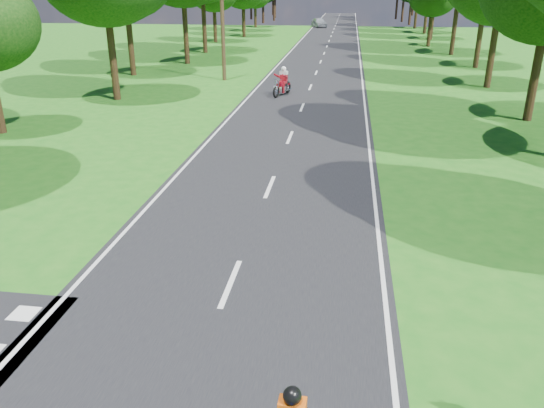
# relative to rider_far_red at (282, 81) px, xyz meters

# --- Properties ---
(ground) EXTENTS (160.00, 160.00, 0.00)m
(ground) POSITION_rel_rider_far_red_xyz_m (1.45, -23.12, -0.84)
(ground) COLOR #1C6116
(ground) RESTS_ON ground
(main_road) EXTENTS (7.00, 140.00, 0.02)m
(main_road) POSITION_rel_rider_far_red_xyz_m (1.45, 26.88, -0.83)
(main_road) COLOR black
(main_road) RESTS_ON ground
(road_markings) EXTENTS (7.40, 140.00, 0.01)m
(road_markings) POSITION_rel_rider_far_red_xyz_m (1.32, 25.00, -0.82)
(road_markings) COLOR silver
(road_markings) RESTS_ON main_road
(telegraph_pole) EXTENTS (1.20, 0.26, 8.00)m
(telegraph_pole) POSITION_rel_rider_far_red_xyz_m (-4.55, 4.88, 3.23)
(telegraph_pole) COLOR #382616
(telegraph_pole) RESTS_ON ground
(rider_far_red) EXTENTS (1.23, 2.08, 1.64)m
(rider_far_red) POSITION_rel_rider_far_red_xyz_m (0.00, 0.00, 0.00)
(rider_far_red) COLOR #A40C1D
(rider_far_red) RESTS_ON main_road
(distant_car) EXTENTS (2.89, 4.45, 1.41)m
(distant_car) POSITION_rel_rider_far_red_xyz_m (-0.92, 53.75, -0.12)
(distant_car) COLOR #B5B8BC
(distant_car) RESTS_ON main_road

